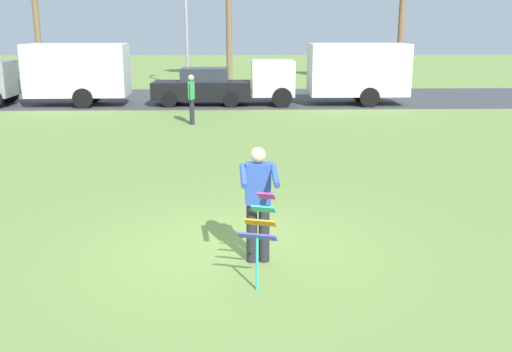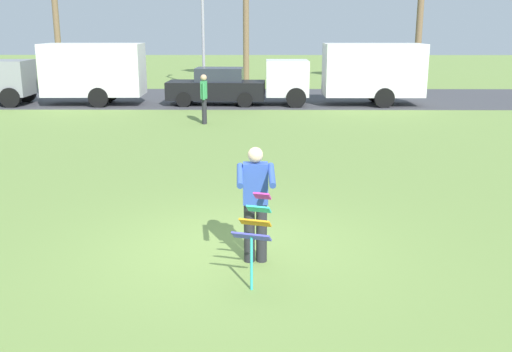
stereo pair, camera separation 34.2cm
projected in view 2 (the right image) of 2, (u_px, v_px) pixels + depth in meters
The scene contains 9 objects.
ground_plane at pixel (234, 250), 9.15m from camera, with size 120.00×120.00×0.00m, color olive.
road_strip at pixel (252, 98), 27.97m from camera, with size 120.00×8.00×0.01m, color #424247.
person_kite_flyer at pixel (255, 200), 8.47m from camera, with size 0.55×0.66×1.73m.
kite_held at pixel (255, 226), 7.72m from camera, with size 0.53×0.71×1.22m.
parked_truck_grey_van at pixel (75, 72), 25.35m from camera, with size 6.75×2.23×2.62m.
parked_car_black at pixel (217, 87), 25.46m from camera, with size 4.26×1.95×1.60m.
parked_truck_white_box at pixel (354, 72), 25.26m from camera, with size 6.70×2.12×2.62m.
streetlight_pole at pixel (203, 13), 31.41m from camera, with size 0.24×1.65×7.00m.
person_walker_near at pixel (204, 97), 20.55m from camera, with size 0.23×0.57×1.73m.
Camera 2 is at (0.41, -8.56, 3.42)m, focal length 41.13 mm.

